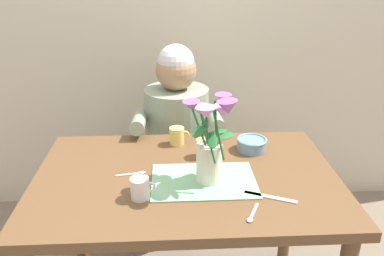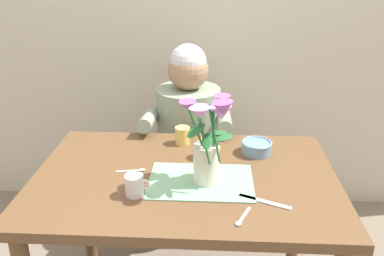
# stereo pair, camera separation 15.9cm
# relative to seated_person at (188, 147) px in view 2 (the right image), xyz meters

# --- Properties ---
(wood_panel_backdrop) EXTENTS (4.00, 0.10, 2.50)m
(wood_panel_backdrop) POSITION_rel_seated_person_xyz_m (0.03, 0.43, 0.69)
(wood_panel_backdrop) COLOR beige
(wood_panel_backdrop) RESTS_ON ground_plane
(dining_table) EXTENTS (1.20, 0.80, 0.74)m
(dining_table) POSITION_rel_seated_person_xyz_m (0.03, -0.62, 0.08)
(dining_table) COLOR brown
(dining_table) RESTS_ON ground_plane
(seated_person) EXTENTS (0.45, 0.47, 1.14)m
(seated_person) POSITION_rel_seated_person_xyz_m (0.00, 0.00, 0.00)
(seated_person) COLOR #4C4C56
(seated_person) RESTS_ON ground_plane
(striped_placemat) EXTENTS (0.40, 0.28, 0.00)m
(striped_placemat) POSITION_rel_seated_person_xyz_m (0.09, -0.67, 0.18)
(striped_placemat) COLOR #7AB289
(striped_placemat) RESTS_ON dining_table
(flower_vase) EXTENTS (0.22, 0.26, 0.35)m
(flower_vase) POSITION_rel_seated_person_xyz_m (0.12, -0.68, 0.36)
(flower_vase) COLOR silver
(flower_vase) RESTS_ON dining_table
(ceramic_bowl) EXTENTS (0.14, 0.14, 0.06)m
(ceramic_bowl) POSITION_rel_seated_person_xyz_m (0.33, -0.41, 0.21)
(ceramic_bowl) COLOR #6689A8
(ceramic_bowl) RESTS_ON dining_table
(dinner_knife) EXTENTS (0.18, 0.09, 0.00)m
(dinner_knife) POSITION_rel_seated_person_xyz_m (0.32, -0.80, 0.18)
(dinner_knife) COLOR silver
(dinner_knife) RESTS_ON dining_table
(tea_cup) EXTENTS (0.09, 0.07, 0.08)m
(tea_cup) POSITION_rel_seated_person_xyz_m (-0.14, -0.77, 0.22)
(tea_cup) COLOR silver
(tea_cup) RESTS_ON dining_table
(coffee_cup) EXTENTS (0.09, 0.07, 0.08)m
(coffee_cup) POSITION_rel_seated_person_xyz_m (0.11, -0.46, 0.22)
(coffee_cup) COLOR #E5C666
(coffee_cup) RESTS_ON dining_table
(ceramic_mug) EXTENTS (0.09, 0.07, 0.08)m
(ceramic_mug) POSITION_rel_seated_person_xyz_m (-0.00, -0.33, 0.22)
(ceramic_mug) COLOR #E5C666
(ceramic_mug) RESTS_ON dining_table
(spoon_0) EXTENTS (0.06, 0.11, 0.01)m
(spoon_0) POSITION_rel_seated_person_xyz_m (0.23, -0.91, 0.18)
(spoon_0) COLOR silver
(spoon_0) RESTS_ON dining_table
(spoon_1) EXTENTS (0.12, 0.04, 0.01)m
(spoon_1) POSITION_rel_seated_person_xyz_m (-0.18, -0.60, 0.18)
(spoon_1) COLOR silver
(spoon_1) RESTS_ON dining_table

